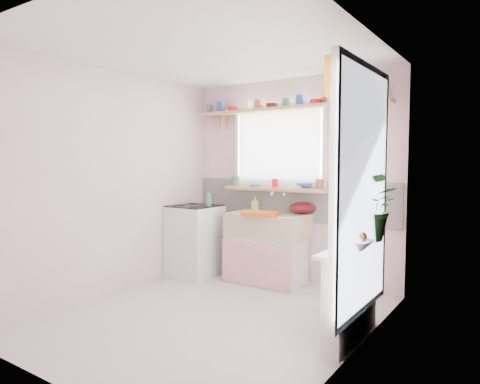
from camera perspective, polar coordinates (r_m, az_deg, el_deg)
The scene contains 19 objects.
room at distance 4.42m, azimuth 9.88°, elevation 2.62°, with size 3.20×3.20×3.20m.
sink_unit at distance 5.29m, azimuth 3.64°, elevation -7.37°, with size 0.95×0.65×1.11m.
cooker at distance 5.63m, azimuth -6.05°, elevation -6.39°, with size 0.58×0.58×0.93m.
radiator_ledge at distance 3.73m, azimuth 14.56°, elevation -12.89°, with size 0.22×0.95×0.78m.
windowsill at distance 5.35m, azimuth 4.69°, elevation 0.42°, with size 1.40×0.22×0.04m, color tan.
pine_shelf at distance 5.30m, azimuth 6.14°, elevation 10.99°, with size 2.52×0.24×0.04m, color tan.
shelf_crockery at distance 5.32m, azimuth 5.97°, elevation 11.78°, with size 2.47×0.11×0.12m.
sill_crockery at distance 5.35m, azimuth 4.70°, elevation 1.24°, with size 1.35×0.11×0.12m.
dish_tray at distance 5.04m, azimuth 2.80°, elevation -2.87°, with size 0.42×0.31×0.04m, color #D55212.
colander at distance 5.22m, azimuth 8.37°, elevation -2.10°, with size 0.32×0.32×0.15m, color #500D13.
jade_plant at distance 3.96m, azimuth 17.12°, elevation -1.90°, with size 0.55×0.47×0.61m, color #2F6A2A.
fruit_bowl at distance 3.58m, azimuth 14.90°, elevation -6.78°, with size 0.30×0.30×0.07m, color white.
herb_pot at distance 3.74m, azimuth 15.90°, elevation -5.36°, with size 0.10×0.07×0.20m, color #245A29.
soap_bottle_sink at distance 5.54m, azimuth 2.06°, elevation -1.53°, with size 0.08×0.08×0.18m, color #DBEC69.
sill_cup at distance 5.72m, azimuth -0.32°, elevation 1.36°, with size 0.12×0.12×0.10m, color white.
sill_bowl at distance 5.23m, azimuth 8.67°, elevation 0.87°, with size 0.20×0.20×0.06m, color #374AB3.
shelf_vase at distance 5.15m, azimuth 11.59°, elevation 12.32°, with size 0.16×0.16×0.17m, color #B55837.
cooker_bottle at distance 5.42m, azimuth -4.25°, elevation -0.78°, with size 0.08×0.08×0.21m, color #3F7E4F.
fruit at distance 3.57m, azimuth 15.04°, elevation -5.82°, with size 0.20×0.14×0.10m.
Camera 1 is at (2.49, -3.17, 1.47)m, focal length 32.00 mm.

